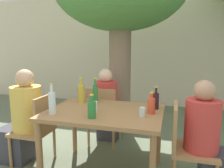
{
  "coord_description": "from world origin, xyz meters",
  "views": [
    {
      "loc": [
        0.71,
        -2.24,
        1.46
      ],
      "look_at": [
        0.0,
        0.3,
        1.02
      ],
      "focal_mm": 35.0,
      "sensor_mm": 36.0,
      "label": 1
    }
  ],
  "objects": [
    {
      "name": "patio_chair_2",
      "position": [
        -0.25,
        0.7,
        0.5
      ],
      "size": [
        0.44,
        0.44,
        0.89
      ],
      "rotation": [
        0.0,
        0.0,
        3.14
      ],
      "color": "#A87A4C",
      "rests_on": "ground_plane"
    },
    {
      "name": "water_bottle_5",
      "position": [
        -0.48,
        -0.28,
        0.9
      ],
      "size": [
        0.07,
        0.07,
        0.32
      ],
      "color": "silver",
      "rests_on": "dining_table_front"
    },
    {
      "name": "green_bottle_1",
      "position": [
        -0.23,
        0.34,
        0.89
      ],
      "size": [
        0.06,
        0.06,
        0.31
      ],
      "color": "#287A38",
      "rests_on": "dining_table_front"
    },
    {
      "name": "drinking_glass_0",
      "position": [
        0.43,
        -0.11,
        0.82
      ],
      "size": [
        0.06,
        0.06,
        0.1
      ],
      "color": "silver",
      "rests_on": "dining_table_front"
    },
    {
      "name": "patio_chair_0",
      "position": [
        -0.87,
        0.0,
        0.5
      ],
      "size": [
        0.44,
        0.44,
        0.89
      ],
      "rotation": [
        0.0,
        0.0,
        -1.57
      ],
      "color": "#A87A4C",
      "rests_on": "ground_plane"
    },
    {
      "name": "patio_chair_1",
      "position": [
        0.87,
        0.0,
        0.5
      ],
      "size": [
        0.44,
        0.44,
        0.89
      ],
      "rotation": [
        0.0,
        0.0,
        1.57
      ],
      "color": "#A87A4C",
      "rests_on": "ground_plane"
    },
    {
      "name": "wine_bottle_4",
      "position": [
        0.54,
        0.22,
        0.87
      ],
      "size": [
        0.07,
        0.07,
        0.26
      ],
      "color": "#331923",
      "rests_on": "dining_table_front"
    },
    {
      "name": "person_seated_1",
      "position": [
        1.1,
        -0.0,
        0.51
      ],
      "size": [
        0.57,
        0.34,
        1.15
      ],
      "rotation": [
        0.0,
        0.0,
        1.57
      ],
      "color": "#383842",
      "rests_on": "ground_plane"
    },
    {
      "name": "soda_bottle_3",
      "position": [
        0.51,
        0.03,
        0.86
      ],
      "size": [
        0.08,
        0.08,
        0.23
      ],
      "color": "#DB4C2D",
      "rests_on": "dining_table_front"
    },
    {
      "name": "cafe_building_wall",
      "position": [
        0.0,
        3.36,
        1.4
      ],
      "size": [
        10.0,
        0.08,
        2.8
      ],
      "color": "beige",
      "rests_on": "ground_plane"
    },
    {
      "name": "green_bottle_0",
      "position": [
        -0.04,
        -0.29,
        0.86
      ],
      "size": [
        0.08,
        0.08,
        0.24
      ],
      "color": "#287A38",
      "rests_on": "dining_table_front"
    },
    {
      "name": "person_seated_2",
      "position": [
        -0.25,
        0.94,
        0.51
      ],
      "size": [
        0.35,
        0.58,
        1.15
      ],
      "rotation": [
        0.0,
        0.0,
        3.14
      ],
      "color": "#383842",
      "rests_on": "ground_plane"
    },
    {
      "name": "drinking_glass_1",
      "position": [
        -0.09,
        -0.1,
        0.83
      ],
      "size": [
        0.08,
        0.08,
        0.12
      ],
      "color": "white",
      "rests_on": "dining_table_front"
    },
    {
      "name": "oil_cruet_2",
      "position": [
        -0.39,
        0.25,
        0.89
      ],
      "size": [
        0.08,
        0.08,
        0.32
      ],
      "color": "gold",
      "rests_on": "dining_table_front"
    },
    {
      "name": "person_seated_0",
      "position": [
        -1.1,
        -0.0,
        0.54
      ],
      "size": [
        0.58,
        0.37,
        1.2
      ],
      "rotation": [
        0.0,
        0.0,
        -1.57
      ],
      "color": "#383842",
      "rests_on": "ground_plane"
    },
    {
      "name": "dining_table_front",
      "position": [
        0.0,
        0.0,
        0.68
      ],
      "size": [
        1.27,
        0.94,
        0.77
      ],
      "color": "#996B42",
      "rests_on": "ground_plane"
    }
  ]
}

